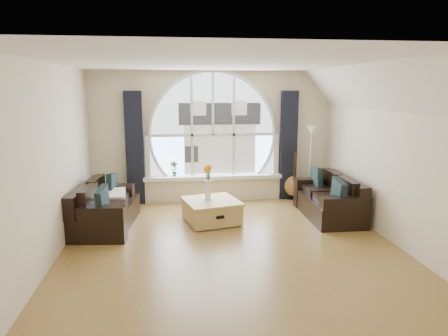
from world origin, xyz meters
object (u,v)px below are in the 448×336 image
at_px(sofa_left, 105,204).
at_px(vase_flowers, 208,178).
at_px(sofa_right, 329,196).
at_px(potted_plant, 174,169).
at_px(coffee_chest, 211,210).
at_px(guitar, 293,175).
at_px(floor_lamp, 310,165).

bearing_deg(sofa_left, vase_flowers, 8.96).
relative_size(sofa_left, sofa_right, 1.01).
relative_size(vase_flowers, potted_plant, 2.17).
height_order(coffee_chest, guitar, guitar).
xyz_separation_m(sofa_left, potted_plant, (1.19, 1.41, 0.31)).
height_order(sofa_right, potted_plant, potted_plant).
bearing_deg(floor_lamp, sofa_left, -165.73).
distance_m(floor_lamp, potted_plant, 2.81).
relative_size(coffee_chest, floor_lamp, 0.57).
relative_size(sofa_left, potted_plant, 5.21).
distance_m(sofa_left, guitar, 3.91).
distance_m(floor_lamp, guitar, 0.46).
xyz_separation_m(sofa_left, floor_lamp, (3.96, 1.01, 0.40)).
xyz_separation_m(sofa_right, guitar, (-0.31, 1.22, 0.13)).
relative_size(sofa_right, floor_lamp, 1.04).
bearing_deg(potted_plant, floor_lamp, -8.27).
height_order(sofa_right, coffee_chest, sofa_right).
bearing_deg(coffee_chest, potted_plant, 101.13).
distance_m(sofa_right, floor_lamp, 1.04).
bearing_deg(coffee_chest, vase_flowers, 127.79).
bearing_deg(guitar, coffee_chest, -127.58).
height_order(floor_lamp, guitar, floor_lamp).
relative_size(coffee_chest, potted_plant, 2.81).
bearing_deg(potted_plant, vase_flowers, -66.55).
bearing_deg(potted_plant, guitar, -3.26).
bearing_deg(vase_flowers, potted_plant, 113.45).
bearing_deg(floor_lamp, vase_flowers, -156.76).
bearing_deg(sofa_right, vase_flowers, -179.21).
distance_m(coffee_chest, potted_plant, 1.61).
xyz_separation_m(sofa_right, coffee_chest, (-2.18, -0.03, -0.18)).
bearing_deg(vase_flowers, coffee_chest, -38.61).
bearing_deg(guitar, potted_plant, -164.52).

